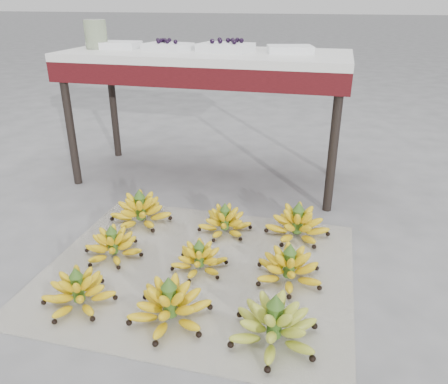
% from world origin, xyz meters
% --- Properties ---
extents(ground, '(60.00, 60.00, 0.00)m').
position_xyz_m(ground, '(0.00, 0.00, 0.00)').
color(ground, '#5E5E61').
rests_on(ground, ground).
extents(newspaper_mat, '(1.25, 1.05, 0.01)m').
position_xyz_m(newspaper_mat, '(0.11, -0.02, 0.00)').
color(newspaper_mat, white).
rests_on(newspaper_mat, ground).
extents(bunch_front_left, '(0.26, 0.26, 0.16)m').
position_xyz_m(bunch_front_left, '(-0.25, -0.35, 0.06)').
color(bunch_front_left, '#FFE101').
rests_on(bunch_front_left, newspaper_mat).
extents(bunch_front_center, '(0.36, 0.36, 0.18)m').
position_xyz_m(bunch_front_center, '(0.10, -0.34, 0.07)').
color(bunch_front_center, '#FFE101').
rests_on(bunch_front_center, newspaper_mat).
extents(bunch_front_right, '(0.36, 0.36, 0.19)m').
position_xyz_m(bunch_front_right, '(0.47, -0.36, 0.07)').
color(bunch_front_right, olive).
rests_on(bunch_front_right, newspaper_mat).
extents(bunch_mid_left, '(0.31, 0.31, 0.15)m').
position_xyz_m(bunch_mid_left, '(-0.28, -0.02, 0.06)').
color(bunch_mid_left, '#FFE101').
rests_on(bunch_mid_left, newspaper_mat).
extents(bunch_mid_center, '(0.30, 0.30, 0.14)m').
position_xyz_m(bunch_mid_center, '(0.11, -0.02, 0.05)').
color(bunch_mid_center, '#FFE101').
rests_on(bunch_mid_center, newspaper_mat).
extents(bunch_mid_right, '(0.33, 0.33, 0.17)m').
position_xyz_m(bunch_mid_right, '(0.48, -0.01, 0.06)').
color(bunch_mid_right, '#FFE101').
rests_on(bunch_mid_right, newspaper_mat).
extents(bunch_back_left, '(0.35, 0.35, 0.18)m').
position_xyz_m(bunch_back_left, '(-0.30, 0.30, 0.07)').
color(bunch_back_left, '#FFE101').
rests_on(bunch_back_left, newspaper_mat).
extents(bunch_back_center, '(0.31, 0.31, 0.15)m').
position_xyz_m(bunch_back_center, '(0.13, 0.31, 0.06)').
color(bunch_back_center, '#FFE101').
rests_on(bunch_back_center, newspaper_mat).
extents(bunch_back_right, '(0.32, 0.32, 0.18)m').
position_xyz_m(bunch_back_right, '(0.48, 0.36, 0.07)').
color(bunch_back_right, '#FFE101').
rests_on(bunch_back_right, newspaper_mat).
extents(vendor_table, '(1.60, 0.64, 0.77)m').
position_xyz_m(vendor_table, '(-0.14, 0.95, 0.68)').
color(vendor_table, black).
rests_on(vendor_table, ground).
extents(tray_far_left, '(0.25, 0.19, 0.04)m').
position_xyz_m(tray_far_left, '(-0.68, 0.96, 0.79)').
color(tray_far_left, silver).
rests_on(tray_far_left, vendor_table).
extents(tray_left, '(0.28, 0.23, 0.06)m').
position_xyz_m(tray_left, '(-0.36, 0.94, 0.79)').
color(tray_left, silver).
rests_on(tray_left, vendor_table).
extents(tray_right, '(0.31, 0.25, 0.07)m').
position_xyz_m(tray_right, '(-0.02, 0.96, 0.79)').
color(tray_right, silver).
rests_on(tray_right, vendor_table).
extents(tray_far_right, '(0.27, 0.22, 0.04)m').
position_xyz_m(tray_far_right, '(0.32, 0.99, 0.79)').
color(tray_far_right, silver).
rests_on(tray_far_right, vendor_table).
extents(glass_jar, '(0.16, 0.16, 0.16)m').
position_xyz_m(glass_jar, '(-0.79, 0.92, 0.85)').
color(glass_jar, beige).
rests_on(glass_jar, vendor_table).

